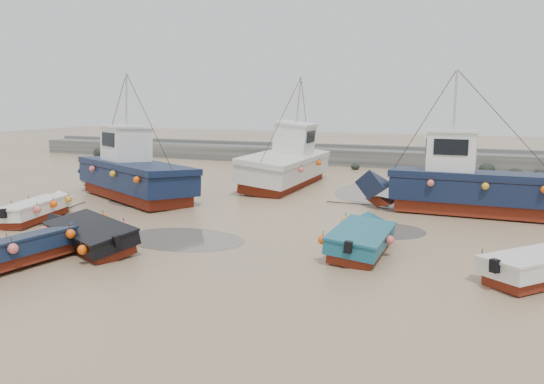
{
  "coord_description": "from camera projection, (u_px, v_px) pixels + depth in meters",
  "views": [
    {
      "loc": [
        7.02,
        -17.48,
        5.0
      ],
      "look_at": [
        -0.31,
        1.51,
        1.4
      ],
      "focal_mm": 35.0,
      "sensor_mm": 36.0,
      "label": 1
    }
  ],
  "objects": [
    {
      "name": "dinghy_0",
      "position": [
        39.0,
        206.0,
        22.14
      ],
      "size": [
        2.16,
        5.84,
        1.43
      ],
      "rotation": [
        0.0,
        0.0,
        0.19
      ],
      "color": "maroon",
      "rests_on": "ground"
    },
    {
      "name": "dinghy_2",
      "position": [
        362.0,
        235.0,
        17.53
      ],
      "size": [
        2.15,
        5.87,
        1.43
      ],
      "rotation": [
        0.0,
        0.0,
        -0.02
      ],
      "color": "maroon",
      "rests_on": "ground"
    },
    {
      "name": "puddle_d",
      "position": [
        399.0,
        193.0,
        28.47
      ],
      "size": [
        6.75,
        6.75,
        0.01
      ],
      "primitive_type": "cylinder",
      "color": "#5E564C",
      "rests_on": "ground"
    },
    {
      "name": "cabin_boat_2",
      "position": [
        457.0,
        183.0,
        23.27
      ],
      "size": [
        10.05,
        3.13,
        6.22
      ],
      "rotation": [
        0.0,
        0.0,
        1.55
      ],
      "color": "maroon",
      "rests_on": "ground"
    },
    {
      "name": "dinghy_1",
      "position": [
        24.0,
        246.0,
        16.23
      ],
      "size": [
        2.66,
        6.03,
        1.43
      ],
      "rotation": [
        0.0,
        0.0,
        -0.18
      ],
      "color": "maroon",
      "rests_on": "ground"
    },
    {
      "name": "cabin_boat_1",
      "position": [
        287.0,
        163.0,
        30.9
      ],
      "size": [
        3.39,
        11.4,
        6.22
      ],
      "rotation": [
        0.0,
        0.0,
        -0.02
      ],
      "color": "maroon",
      "rests_on": "ground"
    },
    {
      "name": "puddle_b",
      "position": [
        385.0,
        231.0,
        20.32
      ],
      "size": [
        3.08,
        3.08,
        0.01
      ],
      "primitive_type": "cylinder",
      "color": "#5E564C",
      "rests_on": "ground"
    },
    {
      "name": "ground",
      "position": [
        265.0,
        237.0,
        19.42
      ],
      "size": [
        120.0,
        120.0,
        0.0
      ],
      "primitive_type": "plane",
      "color": "tan",
      "rests_on": "ground"
    },
    {
      "name": "person",
      "position": [
        243.0,
        193.0,
        28.42
      ],
      "size": [
        0.72,
        0.55,
        1.77
      ],
      "primitive_type": "imported",
      "rotation": [
        0.0,
        0.0,
        3.35
      ],
      "color": "#1D2339",
      "rests_on": "ground"
    },
    {
      "name": "cabin_boat_0",
      "position": [
        129.0,
        172.0,
        26.92
      ],
      "size": [
        10.38,
        6.69,
        6.22
      ],
      "rotation": [
        0.0,
        0.0,
        1.08
      ],
      "color": "maroon",
      "rests_on": "ground"
    },
    {
      "name": "puddle_a",
      "position": [
        184.0,
        239.0,
        19.09
      ],
      "size": [
        4.63,
        4.63,
        0.01
      ],
      "primitive_type": "cylinder",
      "color": "#5E564C",
      "rests_on": "ground"
    },
    {
      "name": "seawall",
      "position": [
        375.0,
        158.0,
        39.49
      ],
      "size": [
        60.0,
        4.92,
        1.5
      ],
      "color": "slate",
      "rests_on": "ground"
    },
    {
      "name": "puddle_c",
      "position": [
        148.0,
        202.0,
        25.82
      ],
      "size": [
        4.33,
        4.33,
        0.01
      ],
      "primitive_type": "cylinder",
      "color": "#5E564C",
      "rests_on": "ground"
    },
    {
      "name": "dinghy_4",
      "position": [
        88.0,
        231.0,
        18.11
      ],
      "size": [
        6.08,
        3.68,
        1.43
      ],
      "rotation": [
        0.0,
        0.0,
        1.1
      ],
      "color": "maroon",
      "rests_on": "ground"
    }
  ]
}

